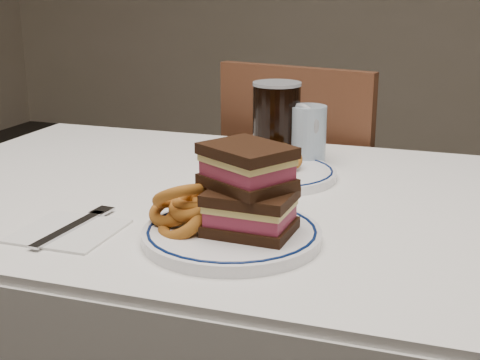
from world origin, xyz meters
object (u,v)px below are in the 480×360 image
(reuben_sandwich, at_px, (249,189))
(far_plate, at_px, (273,173))
(main_plate, at_px, (232,234))
(beer_mug, at_px, (278,122))
(chair_far, at_px, (311,213))

(reuben_sandwich, relative_size, far_plate, 0.63)
(main_plate, xyz_separation_m, reuben_sandwich, (0.02, 0.01, 0.07))
(reuben_sandwich, height_order, beer_mug, beer_mug)
(far_plate, bearing_deg, reuben_sandwich, -80.06)
(main_plate, height_order, reuben_sandwich, reuben_sandwich)
(beer_mug, bearing_deg, main_plate, -82.63)
(reuben_sandwich, bearing_deg, chair_far, 96.25)
(main_plate, distance_m, far_plate, 0.34)
(chair_far, height_order, reuben_sandwich, chair_far)
(reuben_sandwich, xyz_separation_m, far_plate, (-0.06, 0.33, -0.07))
(chair_far, relative_size, far_plate, 3.70)
(chair_far, relative_size, beer_mug, 5.43)
(chair_far, distance_m, far_plate, 0.58)
(chair_far, bearing_deg, beer_mug, -88.60)
(chair_far, distance_m, beer_mug, 0.52)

